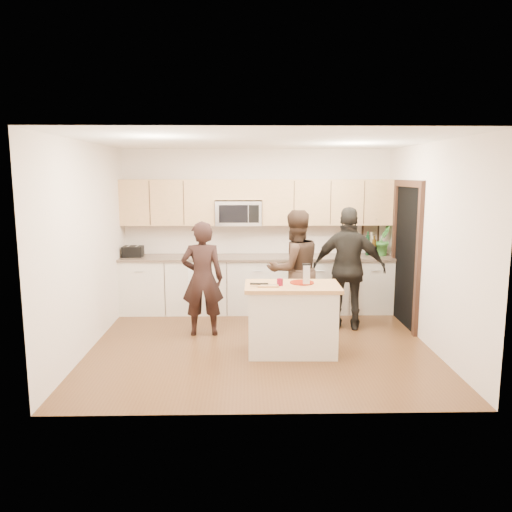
{
  "coord_description": "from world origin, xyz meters",
  "views": [
    {
      "loc": [
        -0.2,
        -6.49,
        2.27
      ],
      "look_at": [
        -0.05,
        0.35,
        1.16
      ],
      "focal_mm": 35.0,
      "sensor_mm": 36.0,
      "label": 1
    }
  ],
  "objects_px": {
    "toaster": "(133,251)",
    "woman_center": "(294,270)",
    "island": "(292,319)",
    "woman_right": "(349,269)",
    "woman_left": "(202,279)"
  },
  "relations": [
    {
      "from": "toaster",
      "to": "woman_right",
      "type": "height_order",
      "value": "woman_right"
    },
    {
      "from": "woman_right",
      "to": "woman_center",
      "type": "bearing_deg",
      "value": 6.71
    },
    {
      "from": "island",
      "to": "toaster",
      "type": "distance_m",
      "value": 3.2
    },
    {
      "from": "island",
      "to": "woman_right",
      "type": "relative_size",
      "value": 0.67
    },
    {
      "from": "woman_right",
      "to": "toaster",
      "type": "bearing_deg",
      "value": -3.64
    },
    {
      "from": "woman_center",
      "to": "toaster",
      "type": "bearing_deg",
      "value": -39.64
    },
    {
      "from": "woman_left",
      "to": "island",
      "type": "bearing_deg",
      "value": 144.12
    },
    {
      "from": "toaster",
      "to": "woman_right",
      "type": "distance_m",
      "value": 3.51
    },
    {
      "from": "woman_center",
      "to": "woman_right",
      "type": "height_order",
      "value": "woman_right"
    },
    {
      "from": "toaster",
      "to": "woman_center",
      "type": "relative_size",
      "value": 0.18
    },
    {
      "from": "island",
      "to": "woman_right",
      "type": "height_order",
      "value": "woman_right"
    },
    {
      "from": "island",
      "to": "woman_left",
      "type": "distance_m",
      "value": 1.48
    },
    {
      "from": "woman_center",
      "to": "woman_right",
      "type": "relative_size",
      "value": 0.97
    },
    {
      "from": "woman_left",
      "to": "woman_center",
      "type": "xyz_separation_m",
      "value": [
        1.34,
        0.32,
        0.06
      ]
    },
    {
      "from": "toaster",
      "to": "woman_center",
      "type": "height_order",
      "value": "woman_center"
    }
  ]
}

